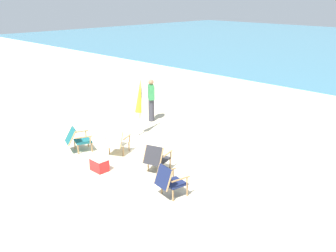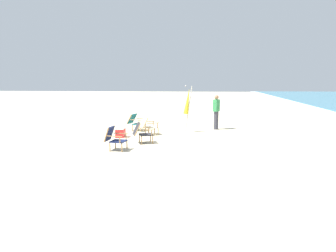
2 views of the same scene
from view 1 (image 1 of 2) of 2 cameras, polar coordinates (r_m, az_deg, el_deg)
The scene contains 9 objects.
ground_plane at distance 11.64m, azimuth -3.82°, elevation -5.13°, with size 80.00×80.00×0.00m, color beige.
surf_band at distance 20.47m, azimuth 20.65°, elevation 4.28°, with size 80.00×1.10×0.06m, color white.
beach_chair_mid_center at distance 9.52m, azimuth 0.21°, elevation -7.88°, with size 0.68×0.76×0.82m.
beach_chair_back_right at distance 12.51m, azimuth -13.03°, elevation -1.79°, with size 0.80×0.91×0.78m.
beach_chair_far_center at distance 12.06m, azimuth -7.48°, elevation -2.22°, with size 0.84×0.92×0.79m.
beach_chair_back_left at distance 10.81m, azimuth -1.69°, elevation -4.57°, with size 0.78×0.87×0.80m.
umbrella_furled_yellow at distance 13.41m, azimuth -4.15°, elevation 4.33°, with size 0.27×0.42×2.11m.
person_near_chairs at distance 15.05m, azimuth -2.45°, elevation 3.81°, with size 0.39×0.35×1.63m.
cooler_box at distance 11.12m, azimuth -9.93°, elevation -5.43°, with size 0.49×0.35×0.40m.
Camera 1 is at (8.07, -6.97, 4.68)m, focal length 42.00 mm.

